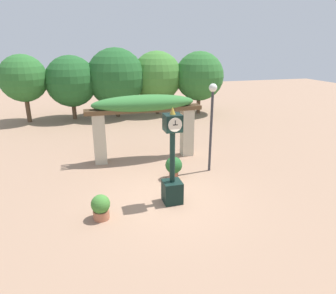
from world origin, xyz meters
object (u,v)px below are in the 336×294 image
object	(u,v)px
pedestal_clock	(172,166)
lamp_post	(212,111)
potted_plant_near_right	(101,207)
potted_plant_near_left	(174,166)

from	to	relation	value
pedestal_clock	lamp_post	xyz separation A→B (m)	(2.16, 2.04, 1.18)
pedestal_clock	potted_plant_near_right	world-z (taller)	pedestal_clock
potted_plant_near_left	potted_plant_near_right	distance (m)	3.51
pedestal_clock	lamp_post	distance (m)	3.19
potted_plant_near_left	potted_plant_near_right	xyz separation A→B (m)	(-2.82, -2.07, -0.11)
potted_plant_near_right	lamp_post	bearing A→B (deg)	28.81
potted_plant_near_right	lamp_post	size ratio (longest dim) A/B	0.22
potted_plant_near_left	lamp_post	bearing A→B (deg)	12.69
pedestal_clock	lamp_post	bearing A→B (deg)	43.37
pedestal_clock	lamp_post	size ratio (longest dim) A/B	0.89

